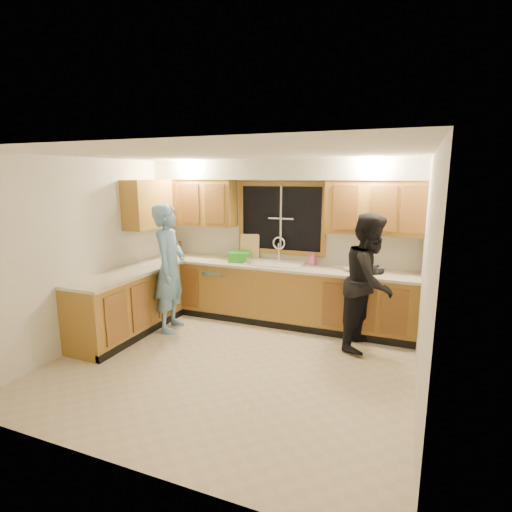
{
  "coord_description": "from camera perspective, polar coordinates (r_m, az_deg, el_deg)",
  "views": [
    {
      "loc": [
        1.96,
        -4.08,
        2.27
      ],
      "look_at": [
        0.07,
        0.65,
        1.24
      ],
      "focal_mm": 28.0,
      "sensor_mm": 36.0,
      "label": 1
    }
  ],
  "objects": [
    {
      "name": "window_frame",
      "position": [
        6.32,
        3.59,
        5.38
      ],
      "size": [
        1.44,
        0.03,
        1.14
      ],
      "color": "black",
      "rests_on": "wall_back"
    },
    {
      "name": "soap_bottle",
      "position": [
        6.15,
        8.19,
        -0.35
      ],
      "size": [
        0.12,
        0.12,
        0.2
      ],
      "primitive_type": "imported",
      "rotation": [
        0.0,
        0.0,
        -0.36
      ],
      "color": "#D5518A",
      "rests_on": "countertop_back"
    },
    {
      "name": "cutting_board",
      "position": [
        6.5,
        -0.9,
        1.34
      ],
      "size": [
        0.33,
        0.19,
        0.41
      ],
      "primitive_type": "cube",
      "rotation": [
        -0.21,
        0.0,
        0.29
      ],
      "color": "tan",
      "rests_on": "countertop_back"
    },
    {
      "name": "countertop_left",
      "position": [
        5.96,
        -17.94,
        -2.37
      ],
      "size": [
        0.63,
        1.9,
        0.04
      ],
      "primitive_type": "cube",
      "color": "beige",
      "rests_on": "base_cabinets_left"
    },
    {
      "name": "base_cabinets_left",
      "position": [
        6.09,
        -17.79,
        -6.56
      ],
      "size": [
        0.6,
        1.9,
        0.88
      ],
      "primitive_type": "cube",
      "color": "#AB7A31",
      "rests_on": "ground"
    },
    {
      "name": "dishwasher",
      "position": [
        6.6,
        -4.42,
        -4.92
      ],
      "size": [
        0.6,
        0.56,
        0.82
      ],
      "primitive_type": "cube",
      "color": "silver",
      "rests_on": "floor"
    },
    {
      "name": "upper_cabinets_return",
      "position": [
        6.51,
        -15.15,
        7.18
      ],
      "size": [
        0.33,
        0.9,
        0.75
      ],
      "primitive_type": "cube",
      "color": "#AB7A31",
      "rests_on": "wall_left"
    },
    {
      "name": "sink",
      "position": [
        6.18,
        2.67,
        -1.68
      ],
      "size": [
        0.86,
        0.52,
        0.57
      ],
      "color": "white",
      "rests_on": "countertop_back"
    },
    {
      "name": "wall_back",
      "position": [
        6.38,
        3.58,
        2.26
      ],
      "size": [
        4.2,
        0.0,
        4.2
      ],
      "primitive_type": "plane",
      "rotation": [
        1.57,
        0.0,
        0.0
      ],
      "color": "silver",
      "rests_on": "ground"
    },
    {
      "name": "wall_left",
      "position": [
        5.85,
        -22.71,
        0.54
      ],
      "size": [
        0.0,
        3.8,
        3.8
      ],
      "primitive_type": "plane",
      "rotation": [
        1.57,
        0.0,
        1.57
      ],
      "color": "silver",
      "rests_on": "ground"
    },
    {
      "name": "knife_block",
      "position": [
        7.05,
        -11.21,
        1.16
      ],
      "size": [
        0.15,
        0.14,
        0.23
      ],
      "primitive_type": "cube",
      "rotation": [
        0.0,
        0.0,
        0.36
      ],
      "color": "brown",
      "rests_on": "countertop_back"
    },
    {
      "name": "base_cabinets_back",
      "position": [
        6.28,
        2.62,
        -5.46
      ],
      "size": [
        4.2,
        0.6,
        0.88
      ],
      "primitive_type": "cube",
      "color": "#AB7A31",
      "rests_on": "ground"
    },
    {
      "name": "dish_crate",
      "position": [
        6.36,
        -2.32,
        -0.05
      ],
      "size": [
        0.41,
        0.39,
        0.16
      ],
      "primitive_type": "cube",
      "rotation": [
        0.0,
        0.0,
        0.27
      ],
      "color": "green",
      "rests_on": "countertop_back"
    },
    {
      "name": "can_right",
      "position": [
        6.07,
        -1.04,
        -0.82
      ],
      "size": [
        0.07,
        0.07,
        0.11
      ],
      "primitive_type": "cylinder",
      "rotation": [
        0.0,
        0.0,
        0.08
      ],
      "color": "beige",
      "rests_on": "countertop_back"
    },
    {
      "name": "stove",
      "position": [
        5.69,
        -21.46,
        -8.0
      ],
      "size": [
        0.58,
        0.75,
        0.9
      ],
      "primitive_type": "cube",
      "color": "silver",
      "rests_on": "floor"
    },
    {
      "name": "wall_right",
      "position": [
        4.21,
        23.01,
        -3.49
      ],
      "size": [
        0.0,
        3.8,
        3.8
      ],
      "primitive_type": "plane",
      "rotation": [
        1.57,
        0.0,
        -1.57
      ],
      "color": "silver",
      "rests_on": "ground"
    },
    {
      "name": "soffit",
      "position": [
        6.13,
        3.19,
        12.22
      ],
      "size": [
        4.2,
        0.35,
        0.3
      ],
      "primitive_type": "cube",
      "color": "silver",
      "rests_on": "wall_back"
    },
    {
      "name": "bowl",
      "position": [
        5.87,
        13.38,
        -1.87
      ],
      "size": [
        0.28,
        0.28,
        0.05
      ],
      "primitive_type": "imported",
      "rotation": [
        0.0,
        0.0,
        0.38
      ],
      "color": "silver",
      "rests_on": "countertop_back"
    },
    {
      "name": "ceiling",
      "position": [
        4.53,
        -4.02,
        14.36
      ],
      "size": [
        4.2,
        4.2,
        0.0
      ],
      "primitive_type": "plane",
      "rotation": [
        3.14,
        0.0,
        0.0
      ],
      "color": "white"
    },
    {
      "name": "can_left",
      "position": [
        6.13,
        -1.12,
        -0.64
      ],
      "size": [
        0.09,
        0.09,
        0.12
      ],
      "primitive_type": "cylinder",
      "rotation": [
        0.0,
        0.0,
        0.39
      ],
      "color": "beige",
      "rests_on": "countertop_back"
    },
    {
      "name": "upper_cabinets_right",
      "position": [
        5.86,
        16.58,
        6.65
      ],
      "size": [
        1.35,
        0.33,
        0.75
      ],
      "primitive_type": "cube",
      "color": "#AB7A31",
      "rests_on": "wall_back"
    },
    {
      "name": "woman",
      "position": [
        5.43,
        15.92,
        -3.56
      ],
      "size": [
        0.85,
        1.0,
        1.8
      ],
      "primitive_type": "imported",
      "rotation": [
        0.0,
        0.0,
        1.36
      ],
      "color": "black",
      "rests_on": "floor"
    },
    {
      "name": "floor",
      "position": [
        5.07,
        -3.61,
        -15.17
      ],
      "size": [
        4.2,
        4.2,
        0.0
      ],
      "primitive_type": "plane",
      "color": "beige",
      "rests_on": "ground"
    },
    {
      "name": "man",
      "position": [
        5.96,
        -12.22,
        -1.72
      ],
      "size": [
        0.59,
        0.77,
        1.87
      ],
      "primitive_type": "imported",
      "rotation": [
        0.0,
        0.0,
        1.8
      ],
      "color": "#689BC5",
      "rests_on": "floor"
    },
    {
      "name": "countertop_back",
      "position": [
        6.15,
        2.62,
        -1.4
      ],
      "size": [
        4.2,
        0.63,
        0.04
      ],
      "primitive_type": "cube",
      "color": "beige",
      "rests_on": "base_cabinets_back"
    },
    {
      "name": "upper_cabinets_left",
      "position": [
        6.74,
        -8.49,
        7.58
      ],
      "size": [
        1.35,
        0.33,
        0.75
      ],
      "primitive_type": "cube",
      "color": "#AB7A31",
      "rests_on": "wall_back"
    }
  ]
}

